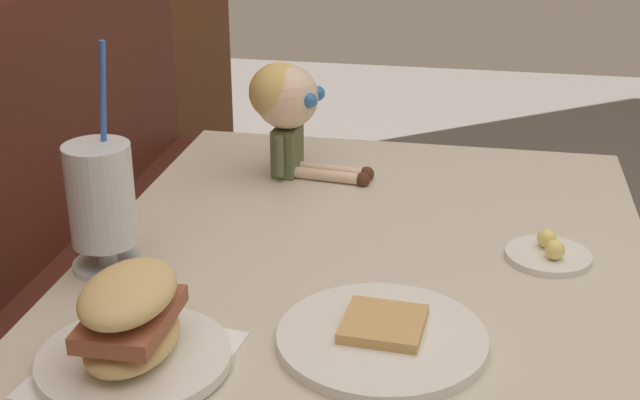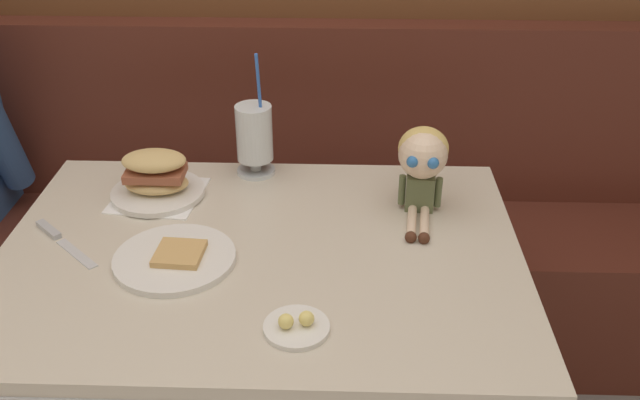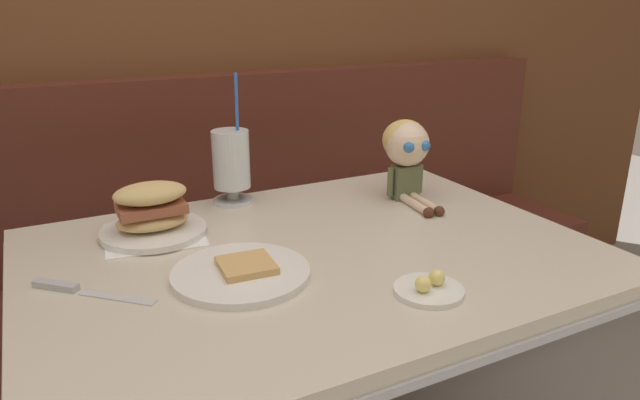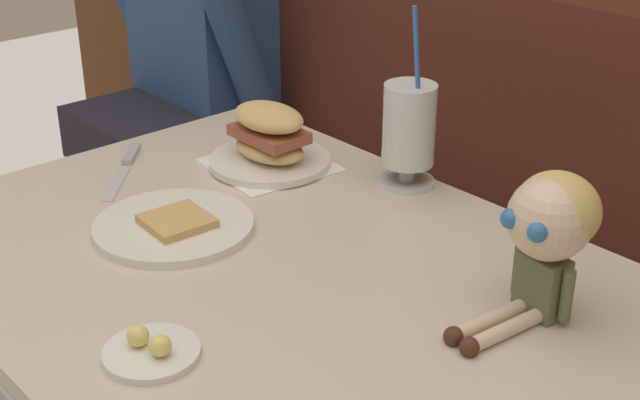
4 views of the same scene
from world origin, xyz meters
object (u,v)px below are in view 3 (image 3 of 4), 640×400
object	(u,v)px
sandwich_plate	(152,215)
toast_plate	(242,272)
butter_saucer	(429,288)
seated_doll	(407,148)
milkshake_glass	(231,163)
butter_knife	(73,289)

from	to	relation	value
sandwich_plate	toast_plate	bearing A→B (deg)	-69.96
butter_saucer	sandwich_plate	bearing A→B (deg)	127.14
toast_plate	seated_doll	distance (m)	0.58
toast_plate	sandwich_plate	world-z (taller)	sandwich_plate
toast_plate	sandwich_plate	size ratio (longest dim) A/B	1.13
toast_plate	seated_doll	world-z (taller)	seated_doll
toast_plate	seated_doll	bearing A→B (deg)	23.98
milkshake_glass	toast_plate	bearing A→B (deg)	-107.07
milkshake_glass	sandwich_plate	size ratio (longest dim) A/B	1.43
sandwich_plate	seated_doll	size ratio (longest dim) A/B	0.99
milkshake_glass	sandwich_plate	xyz separation A→B (m)	(-0.22, -0.13, -0.05)
sandwich_plate	seated_doll	bearing A→B (deg)	-3.71
toast_plate	seated_doll	size ratio (longest dim) A/B	1.12
milkshake_glass	sandwich_plate	distance (m)	0.26
sandwich_plate	seated_doll	world-z (taller)	seated_doll
milkshake_glass	butter_saucer	world-z (taller)	milkshake_glass
milkshake_glass	butter_saucer	size ratio (longest dim) A/B	2.63
butter_saucer	seated_doll	world-z (taller)	seated_doll
sandwich_plate	seated_doll	distance (m)	0.62
toast_plate	sandwich_plate	distance (m)	0.29
sandwich_plate	butter_knife	distance (m)	0.26
toast_plate	butter_knife	distance (m)	0.29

